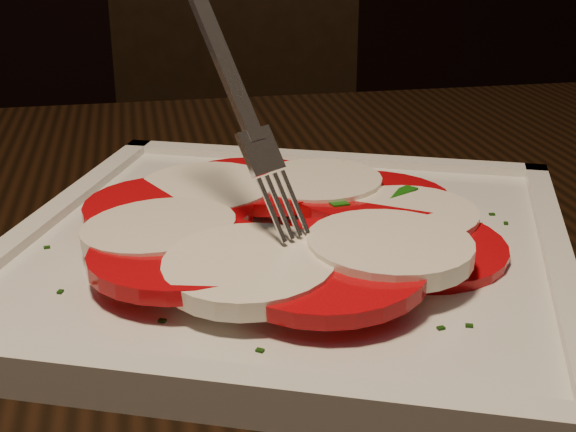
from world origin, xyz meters
name	(u,v)px	position (x,y,z in m)	size (l,w,h in m)	color
table	(168,401)	(-0.14, 0.28, 0.65)	(1.21, 0.81, 0.75)	black
chair	(235,161)	(0.02, 1.13, 0.53)	(0.49, 0.49, 0.93)	black
plate	(288,252)	(-0.07, 0.25, 0.76)	(0.31, 0.31, 0.01)	silver
caprese_salad	(288,222)	(-0.07, 0.26, 0.78)	(0.27, 0.26, 0.03)	red
fork	(206,58)	(-0.11, 0.26, 0.87)	(0.04, 0.11, 0.17)	white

